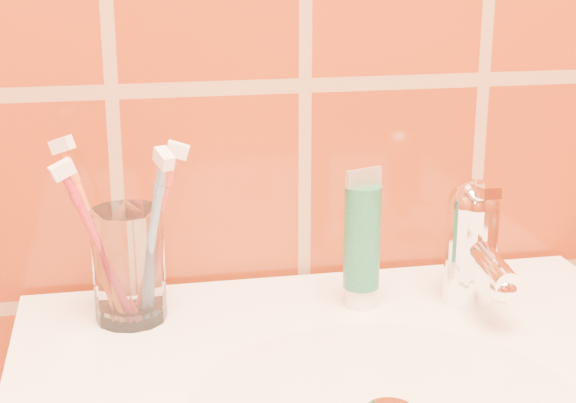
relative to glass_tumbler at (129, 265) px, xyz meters
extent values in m
cylinder|color=white|center=(0.00, 0.00, 0.00)|extent=(0.08, 0.08, 0.10)
cylinder|color=white|center=(0.21, -0.01, -0.04)|extent=(0.03, 0.03, 0.02)
cylinder|color=#165E3D|center=(0.21, -0.01, 0.02)|extent=(0.03, 0.03, 0.10)
cube|color=beige|center=(0.21, -0.01, 0.07)|extent=(0.04, 0.00, 0.02)
cylinder|color=white|center=(0.31, -0.02, 0.00)|extent=(0.05, 0.05, 0.09)
sphere|color=white|center=(0.31, -0.02, 0.04)|extent=(0.05, 0.05, 0.05)
cylinder|color=white|center=(0.31, -0.06, 0.00)|extent=(0.02, 0.09, 0.03)
cube|color=white|center=(0.31, -0.03, 0.06)|extent=(0.02, 0.06, 0.01)
camera|label=1|loc=(0.00, -0.74, 0.28)|focal=55.00mm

